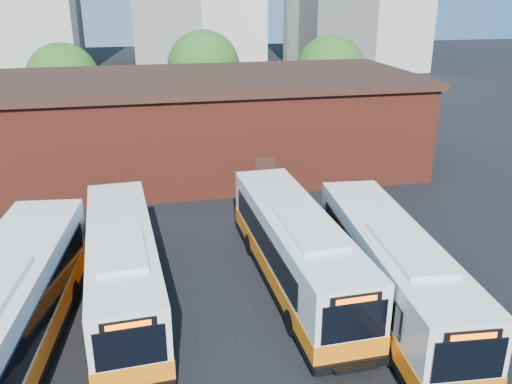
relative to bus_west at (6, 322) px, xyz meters
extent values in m
plane|color=black|center=(8.70, -0.48, -1.63)|extent=(220.00, 220.00, 0.00)
cube|color=white|center=(0.00, 0.04, 0.24)|extent=(4.12, 12.84, 3.00)
cube|color=orange|center=(0.00, 0.04, -0.63)|extent=(4.17, 12.90, 0.74)
cube|color=black|center=(0.00, 0.04, -1.15)|extent=(4.16, 12.89, 0.26)
cube|color=black|center=(1.41, 0.30, 0.53)|extent=(1.19, 9.78, 1.10)
cylinder|color=black|center=(-0.81, 3.52, -1.10)|extent=(0.46, 1.08, 1.05)
cylinder|color=black|center=(1.60, 3.24, -1.10)|extent=(0.46, 1.08, 1.05)
cube|color=white|center=(3.62, 3.05, 0.06)|extent=(3.06, 11.56, 2.72)
cube|color=orange|center=(3.62, 3.05, -0.72)|extent=(3.11, 11.61, 0.67)
cube|color=black|center=(3.62, 3.05, -1.20)|extent=(3.10, 11.60, 0.24)
cube|color=black|center=(3.94, -2.69, 0.33)|extent=(2.07, 0.17, 1.29)
cube|color=black|center=(3.94, -2.70, 1.12)|extent=(1.62, 0.15, 0.31)
cube|color=#FF5905|center=(3.94, -2.73, 1.12)|extent=(1.29, 0.09, 0.17)
cube|color=black|center=(2.36, 3.36, 0.33)|extent=(0.54, 8.91, 1.00)
cube|color=black|center=(4.84, 3.50, 0.33)|extent=(0.54, 8.91, 1.00)
cube|color=white|center=(3.70, 1.63, 1.52)|extent=(1.87, 4.09, 0.21)
cylinder|color=black|center=(2.70, -0.24, -1.15)|extent=(0.36, 0.97, 0.95)
cylinder|color=black|center=(4.90, -0.12, -1.15)|extent=(0.36, 0.97, 0.95)
cylinder|color=black|center=(2.35, 6.04, -1.15)|extent=(0.36, 0.97, 0.95)
cylinder|color=black|center=(4.55, 6.16, -1.15)|extent=(0.36, 0.97, 0.95)
cube|color=white|center=(13.60, 0.56, 0.11)|extent=(3.51, 11.95, 2.80)
cube|color=orange|center=(13.60, 0.56, -0.70)|extent=(3.56, 12.01, 0.69)
cube|color=black|center=(13.60, 0.56, -1.19)|extent=(3.55, 12.00, 0.25)
cube|color=black|center=(13.09, -5.34, 0.39)|extent=(2.13, 0.24, 1.33)
cube|color=black|center=(13.09, -5.35, 1.20)|extent=(1.67, 0.20, 0.31)
cube|color=#FF5905|center=(13.09, -5.38, 1.20)|extent=(1.32, 0.13, 0.18)
cube|color=black|center=(12.36, 1.06, 0.39)|extent=(0.84, 9.16, 1.03)
cube|color=black|center=(14.91, 0.85, 0.39)|extent=(0.84, 9.16, 1.03)
cube|color=white|center=(13.48, -0.90, 1.61)|extent=(2.05, 4.26, 0.22)
cylinder|color=black|center=(12.19, -2.67, -1.14)|extent=(0.40, 1.01, 0.98)
cylinder|color=black|center=(14.45, -2.86, -1.14)|extent=(0.40, 1.01, 0.98)
cylinder|color=black|center=(12.74, 3.79, -1.14)|extent=(0.40, 1.01, 0.98)
cylinder|color=black|center=(15.00, 3.60, -1.14)|extent=(0.40, 1.01, 0.98)
cube|color=white|center=(10.54, 3.00, 0.13)|extent=(2.81, 11.92, 2.82)
cube|color=orange|center=(10.54, 3.00, -0.69)|extent=(2.87, 11.97, 0.69)
cube|color=black|center=(10.54, 3.00, -1.18)|extent=(2.86, 11.96, 0.25)
cube|color=black|center=(10.69, -2.96, 0.40)|extent=(2.14, 0.11, 1.33)
cube|color=black|center=(10.69, -2.97, 1.22)|extent=(1.68, 0.10, 0.32)
cube|color=#FF5905|center=(10.69, -3.00, 1.22)|extent=(1.33, 0.05, 0.18)
cube|color=black|center=(10.69, -3.02, -1.18)|extent=(2.52, 0.20, 0.32)
cube|color=black|center=(10.69, -3.24, -1.08)|extent=(1.44, 0.41, 0.06)
cube|color=black|center=(10.70, -3.42, -1.02)|extent=(1.43, 0.08, 0.18)
cube|color=black|center=(9.24, 3.36, 0.40)|extent=(0.28, 9.25, 1.04)
cube|color=black|center=(11.81, 3.43, 0.40)|extent=(0.28, 9.25, 1.04)
cube|color=white|center=(10.58, 1.52, 1.63)|extent=(1.82, 4.19, 0.22)
cylinder|color=black|center=(9.48, -0.39, -1.13)|extent=(0.34, 1.00, 0.99)
cylinder|color=black|center=(11.76, -0.33, -1.13)|extent=(0.34, 1.00, 0.99)
cylinder|color=black|center=(9.32, 6.13, -1.13)|extent=(0.34, 1.00, 0.99)
cylinder|color=black|center=(11.60, 6.19, -1.13)|extent=(0.34, 1.00, 0.99)
imported|color=#131436|center=(11.70, -2.58, -0.75)|extent=(0.48, 0.68, 1.75)
cube|color=maroon|center=(8.70, 19.52, 1.37)|extent=(28.00, 12.00, 6.00)
cube|color=black|center=(8.70, 19.52, 4.52)|extent=(28.60, 12.60, 0.50)
cube|color=black|center=(11.70, 13.49, -0.43)|extent=(1.20, 0.08, 2.40)
cylinder|color=#382314|center=(-1.30, 31.52, -0.28)|extent=(0.36, 0.36, 2.70)
sphere|color=#205217|center=(-1.30, 31.52, 3.02)|extent=(6.00, 6.00, 6.00)
cylinder|color=#382314|center=(10.70, 33.52, -0.15)|extent=(0.36, 0.36, 2.95)
sphere|color=#205217|center=(10.70, 33.52, 3.46)|extent=(6.56, 6.56, 6.56)
cylinder|color=#382314|center=(21.70, 30.52, -0.22)|extent=(0.36, 0.36, 2.81)
sphere|color=#205217|center=(21.70, 30.52, 3.21)|extent=(6.24, 6.24, 6.24)
camera|label=1|loc=(4.70, -16.17, 9.98)|focal=38.00mm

